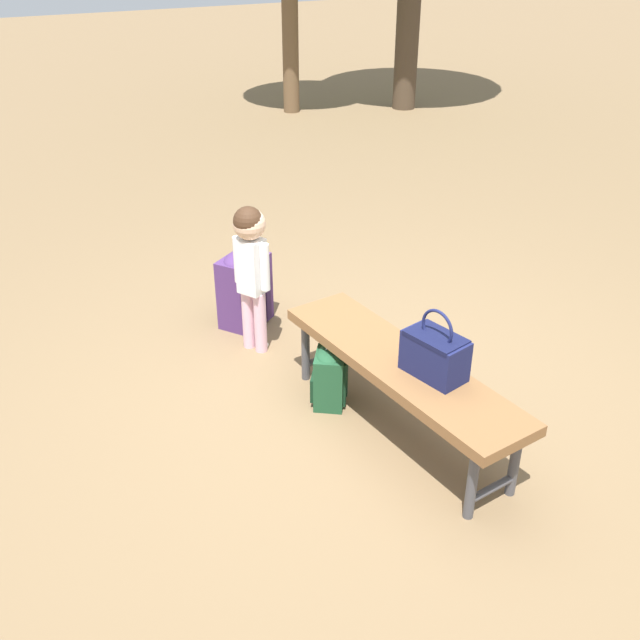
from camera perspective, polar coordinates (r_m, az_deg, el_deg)
ground_plane at (r=4.29m, az=2.52°, el=-5.83°), size 40.00×40.00×0.00m
park_bench at (r=3.81m, az=6.35°, el=-3.90°), size 1.63×0.56×0.45m
handbag at (r=3.62m, az=9.06°, el=-2.60°), size 0.35×0.24×0.37m
child_standing at (r=4.43m, az=-5.48°, el=4.98°), size 0.24×0.20×0.98m
backpack_large at (r=4.91m, az=-6.00°, el=2.67°), size 0.39×0.41×0.56m
backpack_small at (r=4.11m, az=0.77°, el=-4.38°), size 0.28×0.26×0.38m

